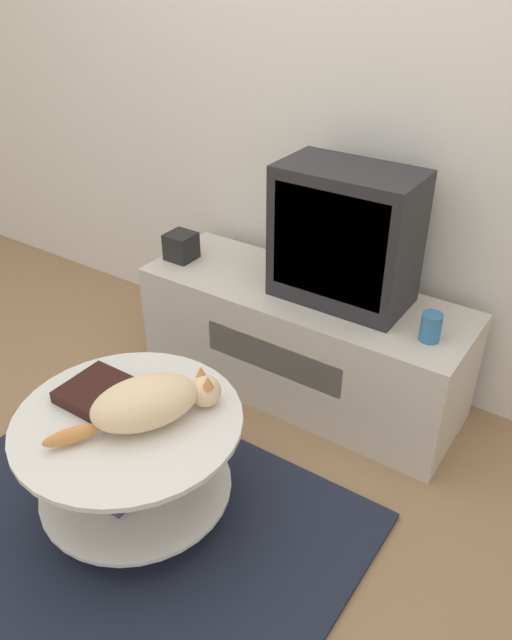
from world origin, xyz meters
The scene contains 10 objects.
ground_plane centered at (0.00, 0.00, 0.00)m, with size 12.00×12.00×0.00m, color #93704C.
wall_back centered at (0.00, 1.30, 1.30)m, with size 8.00×0.05×2.60m.
rug centered at (0.00, 0.00, 0.01)m, with size 1.43×1.10×0.02m.
tv_stand centered at (0.07, 0.98, 0.24)m, with size 1.35×0.46×0.48m.
tv centered at (0.22, 1.01, 0.74)m, with size 0.51×0.29×0.51m.
speaker centered at (-0.51, 0.93, 0.54)m, with size 0.12×0.12×0.12m.
mug centered at (0.61, 0.92, 0.53)m, with size 0.07×0.07×0.10m.
coffee_table centered at (-0.02, 0.07, 0.28)m, with size 0.71×0.71×0.41m.
dvd_box centered at (-0.17, 0.10, 0.45)m, with size 0.20×0.21×0.04m.
cat centered at (0.05, 0.11, 0.50)m, with size 0.33×0.49×0.15m.
Camera 1 is at (1.12, -0.92, 1.68)m, focal length 35.00 mm.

